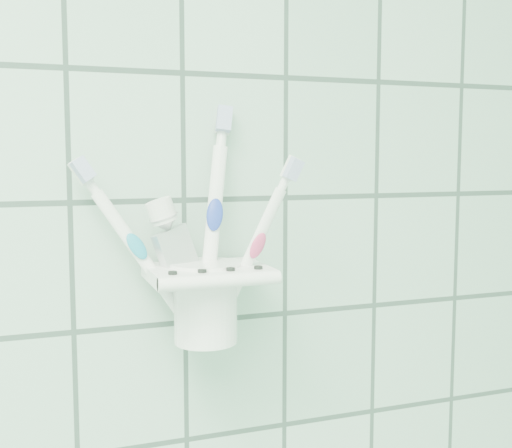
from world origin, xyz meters
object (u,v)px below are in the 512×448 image
(toothbrush_pink, at_px, (194,230))
(toothbrush_blue, at_px, (202,216))
(holder_bracket, at_px, (207,274))
(cup, at_px, (206,298))
(toothbrush_orange, at_px, (214,237))
(toothpaste_tube, at_px, (203,252))

(toothbrush_pink, relative_size, toothbrush_blue, 0.84)
(toothbrush_pink, bearing_deg, holder_bracket, -46.56)
(toothbrush_blue, bearing_deg, cup, 61.57)
(toothbrush_orange, bearing_deg, cup, 135.43)
(holder_bracket, bearing_deg, toothbrush_blue, -156.48)
(cup, bearing_deg, holder_bracket, -75.99)
(toothbrush_blue, height_order, toothpaste_tube, toothbrush_blue)
(cup, xyz_separation_m, toothbrush_orange, (0.01, -0.01, 0.06))
(holder_bracket, distance_m, toothpaste_tube, 0.02)
(toothbrush_orange, distance_m, toothpaste_tube, 0.02)
(cup, bearing_deg, toothbrush_orange, -36.47)
(toothbrush_blue, height_order, toothbrush_orange, toothbrush_blue)
(holder_bracket, height_order, toothbrush_pink, toothbrush_pink)
(cup, relative_size, toothbrush_orange, 0.43)
(holder_bracket, distance_m, toothbrush_orange, 0.04)
(toothbrush_blue, bearing_deg, toothbrush_pink, 136.37)
(toothpaste_tube, bearing_deg, toothbrush_orange, -84.49)
(cup, xyz_separation_m, toothbrush_blue, (-0.00, -0.01, 0.08))
(cup, distance_m, toothpaste_tube, 0.04)
(holder_bracket, relative_size, toothpaste_tube, 0.77)
(toothbrush_blue, bearing_deg, holder_bracket, 34.07)
(toothpaste_tube, bearing_deg, holder_bracket, -110.05)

